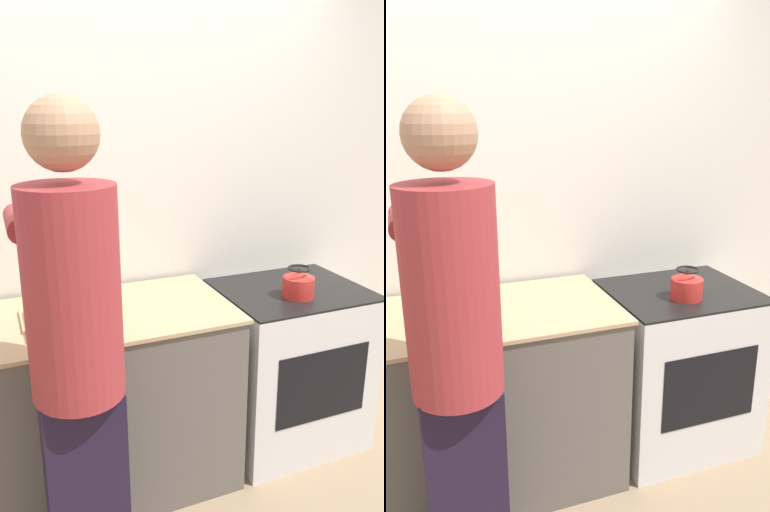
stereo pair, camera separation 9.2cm
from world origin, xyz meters
The scene contains 7 objects.
wall_back centered at (0.00, 0.73, 1.30)m, with size 8.00×0.05×2.60m.
counter centered at (-0.40, 0.33, 0.45)m, with size 1.65×0.69×0.91m.
oven centered at (0.84, 0.32, 0.44)m, with size 0.75×0.64×0.89m.
person centered at (-0.38, -0.22, 1.02)m, with size 0.36×0.59×1.85m.
cutting_board centered at (-0.36, 0.34, 0.92)m, with size 0.33×0.26×0.02m.
knife centered at (-0.37, 0.32, 0.93)m, with size 0.19×0.07×0.01m.
kettle centered at (0.80, 0.21, 0.95)m, with size 0.16×0.16×0.16m.
Camera 1 is at (-0.60, -1.78, 1.81)m, focal length 35.00 mm.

